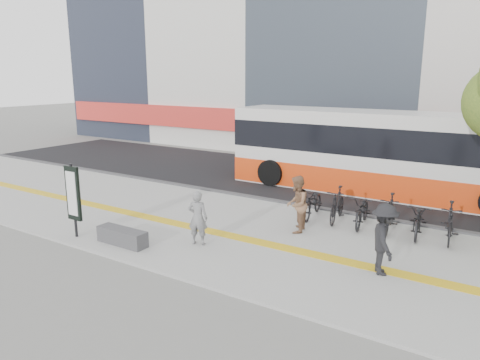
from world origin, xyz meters
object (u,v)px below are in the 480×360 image
Objects in this scene: seated_woman at (198,218)px; pedestrian_tan at (297,204)px; bench at (122,237)px; signboard at (73,194)px; bus at (380,155)px; pedestrian_dark at (384,239)px.

pedestrian_tan is (1.88, 2.42, 0.09)m from seated_woman.
bench is 1.03× the size of seated_woman.
signboard is 11.68m from bus.
seated_woman is at bearing 32.65° from bench.
seated_woman is (3.40, 1.46, -0.51)m from signboard.
bus is 8.06m from pedestrian_dark.
seated_woman is 3.06m from pedestrian_tan.
pedestrian_dark is (4.90, 0.85, 0.09)m from seated_woman.
pedestrian_tan is (3.68, 3.57, 0.64)m from bench.
bus is 6.21m from pedestrian_tan.
pedestrian_dark is (8.30, 2.31, -0.42)m from signboard.
seated_woman is 0.89× the size of pedestrian_dark.
bench is at bearing 79.29° from pedestrian_dark.
bus reaches higher than bench.
pedestrian_dark is at bearing -73.48° from bus.
pedestrian_tan is at bearing 35.21° from pedestrian_dark.
bus is at bearing 59.00° from signboard.
pedestrian_dark reaches higher than seated_woman.
bench is at bearing -59.25° from pedestrian_tan.
bench is 0.73× the size of signboard.
bus is 7.92× the size of seated_woman.
signboard is at bearing 78.19° from pedestrian_dark.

